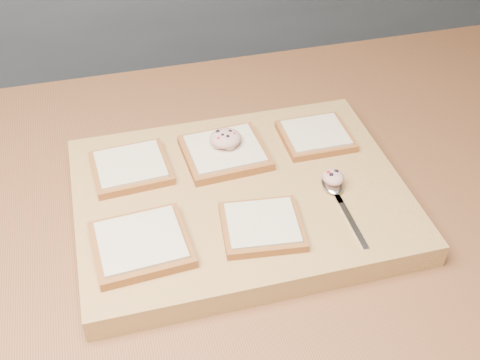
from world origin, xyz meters
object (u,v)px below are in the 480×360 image
object	(u,v)px
cutting_board	(240,198)
bread_far_center	(225,152)
tuna_salad_dollop	(225,138)
spoon	(335,190)

from	to	relation	value
cutting_board	bread_far_center	xyz separation A→B (m)	(-0.00, 0.08, 0.03)
cutting_board	tuna_salad_dollop	xyz separation A→B (m)	(-0.00, 0.09, 0.05)
bread_far_center	tuna_salad_dollop	distance (m)	0.02
cutting_board	bread_far_center	world-z (taller)	bread_far_center
tuna_salad_dollop	spoon	size ratio (longest dim) A/B	0.32
cutting_board	spoon	bearing A→B (deg)	-17.35
cutting_board	bread_far_center	size ratio (longest dim) A/B	3.66
bread_far_center	spoon	bearing A→B (deg)	-41.70
spoon	bread_far_center	bearing A→B (deg)	138.30
bread_far_center	tuna_salad_dollop	size ratio (longest dim) A/B	2.66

